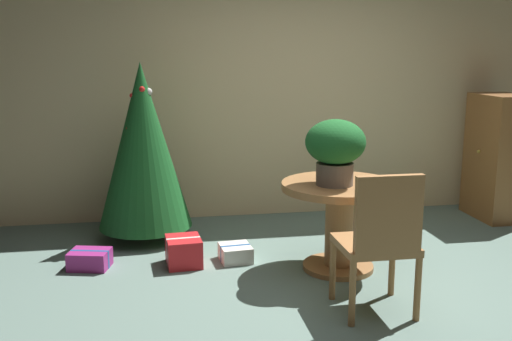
{
  "coord_description": "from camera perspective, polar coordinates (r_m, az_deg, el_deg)",
  "views": [
    {
      "loc": [
        -1.38,
        -3.79,
        1.73
      ],
      "look_at": [
        -0.68,
        0.21,
        0.88
      ],
      "focal_mm": 41.68,
      "sensor_mm": 36.0,
      "label": 1
    }
  ],
  "objects": [
    {
      "name": "ground_plane",
      "position": [
        4.39,
        9.47,
        -11.58
      ],
      "size": [
        6.6,
        6.6,
        0.0
      ],
      "primitive_type": "plane",
      "color": "slate"
    },
    {
      "name": "back_wall_panel",
      "position": [
        6.16,
        3.09,
        7.77
      ],
      "size": [
        6.0,
        0.1,
        2.6
      ],
      "primitive_type": "cube",
      "color": "beige",
      "rests_on": "ground_plane"
    },
    {
      "name": "round_dining_table",
      "position": [
        4.68,
        8.02,
        -3.91
      ],
      "size": [
        0.91,
        0.91,
        0.7
      ],
      "color": "#9E6B3D",
      "rests_on": "ground_plane"
    },
    {
      "name": "flower_vase",
      "position": [
        4.5,
        7.64,
        2.26
      ],
      "size": [
        0.46,
        0.46,
        0.5
      ],
      "color": "#665B51",
      "rests_on": "round_dining_table"
    },
    {
      "name": "wooden_chair_near",
      "position": [
        3.91,
        11.84,
        -6.27
      ],
      "size": [
        0.48,
        0.46,
        0.97
      ],
      "color": "#9E6B3D",
      "rests_on": "ground_plane"
    },
    {
      "name": "holiday_tree",
      "position": [
        5.4,
        -10.79,
        2.33
      ],
      "size": [
        0.84,
        0.84,
        1.6
      ],
      "color": "brown",
      "rests_on": "ground_plane"
    },
    {
      "name": "gift_box_cream",
      "position": [
        4.94,
        -1.99,
        -7.92
      ],
      "size": [
        0.27,
        0.29,
        0.13
      ],
      "color": "silver",
      "rests_on": "ground_plane"
    },
    {
      "name": "gift_box_red",
      "position": [
        4.86,
        -6.95,
        -7.72
      ],
      "size": [
        0.29,
        0.33,
        0.23
      ],
      "color": "red",
      "rests_on": "ground_plane"
    },
    {
      "name": "gift_box_purple",
      "position": [
        4.96,
        -15.66,
        -8.21
      ],
      "size": [
        0.35,
        0.3,
        0.15
      ],
      "color": "#9E287A",
      "rests_on": "ground_plane"
    },
    {
      "name": "wooden_cabinet",
      "position": [
        6.52,
        22.26,
        1.21
      ],
      "size": [
        0.46,
        0.65,
        1.27
      ],
      "color": "brown",
      "rests_on": "ground_plane"
    },
    {
      "name": "potted_plant",
      "position": [
        5.68,
        10.54,
        -3.56
      ],
      "size": [
        0.32,
        0.32,
        0.46
      ],
      "color": "#4C382D",
      "rests_on": "ground_plane"
    }
  ]
}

